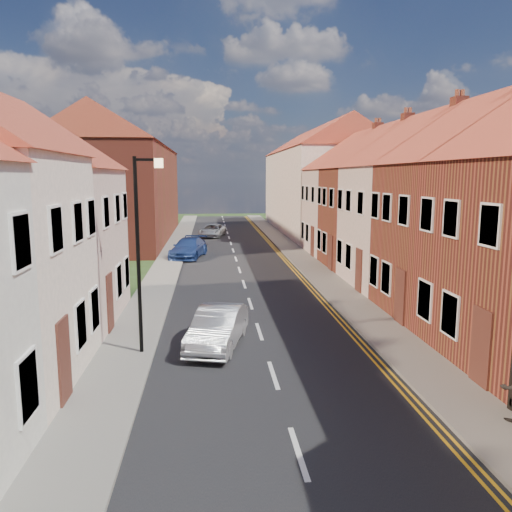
{
  "coord_description": "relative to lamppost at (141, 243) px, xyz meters",
  "views": [
    {
      "loc": [
        -1.71,
        4.8,
        5.53
      ],
      "look_at": [
        0.39,
        27.49,
        1.89
      ],
      "focal_mm": 35.0,
      "sensor_mm": 36.0,
      "label": 1
    }
  ],
  "objects": [
    {
      "name": "cottage_l_pink",
      "position": [
        -5.49,
        3.85,
        0.83
      ],
      "size": [
        8.3,
        6.3,
        8.8
      ],
      "color": "tan",
      "rests_on": "ground"
    },
    {
      "name": "pavement_left",
      "position": [
        -0.59,
        10.0,
        -3.48
      ],
      "size": [
        1.8,
        90.0,
        0.12
      ],
      "primitive_type": "cube",
      "color": "gray",
      "rests_on": "ground"
    },
    {
      "name": "cottage_r_cream_mid",
      "position": [
        13.11,
        3.5,
        0.94
      ],
      "size": [
        8.3,
        5.2,
        9.0
      ],
      "color": "maroon",
      "rests_on": "ground"
    },
    {
      "name": "car_distant",
      "position": [
        2.31,
        30.85,
        -2.95
      ],
      "size": [
        2.81,
        4.54,
        1.17
      ],
      "primitive_type": "imported",
      "rotation": [
        0.0,
        0.0,
        -0.22
      ],
      "color": "#9FA2A6",
      "rests_on": "ground"
    },
    {
      "name": "block_left_far",
      "position": [
        -5.49,
        30.0,
        1.76
      ],
      "size": [
        8.3,
        24.2,
        10.5
      ],
      "color": "maroon",
      "rests_on": "ground"
    },
    {
      "name": "car_far",
      "position": [
        0.61,
        18.97,
        -2.86
      ],
      "size": [
        2.85,
        4.94,
        1.35
      ],
      "primitive_type": "imported",
      "rotation": [
        0.0,
        0.0,
        -0.22
      ],
      "color": "navy",
      "rests_on": "ground"
    },
    {
      "name": "cottage_r_white_far",
      "position": [
        13.11,
        14.3,
        0.94
      ],
      "size": [
        8.3,
        5.2,
        9.0
      ],
      "color": "maroon",
      "rests_on": "ground"
    },
    {
      "name": "lamppost",
      "position": [
        0.0,
        0.0,
        0.0
      ],
      "size": [
        0.88,
        0.15,
        6.0
      ],
      "color": "black",
      "rests_on": "pavement_left"
    },
    {
      "name": "pavement_right",
      "position": [
        8.21,
        10.0,
        -3.48
      ],
      "size": [
        1.8,
        90.0,
        0.12
      ],
      "primitive_type": "cube",
      "color": "gray",
      "rests_on": "ground"
    },
    {
      "name": "road",
      "position": [
        3.81,
        10.0,
        -3.53
      ],
      "size": [
        7.0,
        90.0,
        0.02
      ],
      "primitive_type": "cube",
      "color": "black",
      "rests_on": "ground"
    },
    {
      "name": "car_mid",
      "position": [
        2.31,
        0.59,
        -2.89
      ],
      "size": [
        2.28,
        4.15,
        1.3
      ],
      "primitive_type": "imported",
      "rotation": [
        0.0,
        0.0,
        -0.24
      ],
      "color": "#9FA0A6",
      "rests_on": "ground"
    },
    {
      "name": "cottage_r_cream_far",
      "position": [
        13.11,
        19.7,
        0.94
      ],
      "size": [
        8.3,
        6.0,
        9.0
      ],
      "color": "tan",
      "rests_on": "ground"
    },
    {
      "name": "block_right_far",
      "position": [
        13.11,
        35.0,
        1.76
      ],
      "size": [
        8.3,
        24.2,
        10.5
      ],
      "color": "beige",
      "rests_on": "ground"
    },
    {
      "name": "cottage_r_pink",
      "position": [
        13.11,
        8.9,
        0.94
      ],
      "size": [
        8.3,
        6.0,
        9.0
      ],
      "color": "tan",
      "rests_on": "ground"
    }
  ]
}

